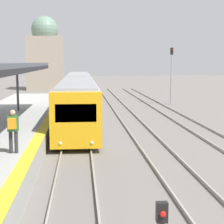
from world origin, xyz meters
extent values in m
cube|color=black|center=(-2.25, 16.12, 4.05)|extent=(0.08, 23.15, 0.24)
cylinder|color=#47474C|center=(-4.21, 25.38, 2.58)|extent=(0.16, 0.16, 3.19)
cylinder|color=#2D2D33|center=(-2.41, 12.65, 1.41)|extent=(0.14, 0.14, 0.85)
cylinder|color=#2D2D33|center=(-2.21, 12.65, 1.41)|extent=(0.14, 0.14, 0.85)
cube|color=#2D6638|center=(-2.31, 12.65, 2.14)|extent=(0.40, 0.22, 0.60)
sphere|color=tan|center=(-2.31, 12.65, 2.54)|extent=(0.22, 0.22, 0.22)
cube|color=orange|center=(-2.31, 12.45, 2.16)|extent=(0.30, 0.18, 0.40)
cube|color=gold|center=(0.00, 16.48, 1.63)|extent=(2.52, 0.70, 2.73)
cube|color=black|center=(0.00, 16.15, 2.01)|extent=(1.96, 0.04, 0.87)
sphere|color=#EFEACC|center=(-0.75, 16.14, 0.57)|extent=(0.16, 0.16, 0.16)
sphere|color=#EFEACC|center=(0.75, 16.14, 0.57)|extent=(0.16, 0.16, 0.16)
cube|color=#A8ADB7|center=(0.00, 24.84, 1.63)|extent=(2.52, 16.01, 2.73)
cube|color=gray|center=(0.00, 24.84, 3.06)|extent=(2.21, 15.69, 0.12)
cube|color=black|center=(0.00, 24.84, 1.93)|extent=(2.54, 14.73, 0.71)
cylinder|color=black|center=(-1.07, 19.64, 0.35)|extent=(0.12, 0.70, 0.70)
cylinder|color=black|center=(1.07, 19.64, 0.35)|extent=(0.12, 0.70, 0.70)
cylinder|color=black|center=(-1.07, 30.04, 0.35)|extent=(0.12, 0.70, 0.70)
cylinder|color=black|center=(1.07, 30.04, 0.35)|extent=(0.12, 0.70, 0.70)
cube|color=#A8ADB7|center=(0.00, 41.20, 1.63)|extent=(2.52, 16.01, 2.73)
cube|color=gray|center=(0.00, 41.20, 3.06)|extent=(2.21, 15.69, 0.12)
cube|color=black|center=(0.00, 41.20, 1.93)|extent=(2.54, 14.73, 0.71)
cylinder|color=black|center=(-1.07, 35.99, 0.35)|extent=(0.12, 0.70, 0.70)
cylinder|color=black|center=(1.07, 35.99, 0.35)|extent=(0.12, 0.70, 0.70)
cylinder|color=black|center=(-1.07, 46.40, 0.35)|extent=(0.12, 0.70, 0.70)
cylinder|color=black|center=(1.07, 46.40, 0.35)|extent=(0.12, 0.70, 0.70)
cube|color=black|center=(1.63, 4.61, 1.83)|extent=(0.20, 0.14, 0.36)
sphere|color=red|center=(1.63, 4.52, 1.83)|extent=(0.11, 0.11, 0.11)
cylinder|color=gray|center=(9.65, 36.85, 2.94)|extent=(0.14, 0.14, 5.89)
cube|color=black|center=(9.65, 36.85, 5.54)|extent=(0.28, 0.20, 0.70)
sphere|color=red|center=(9.65, 36.73, 5.68)|extent=(0.14, 0.14, 0.14)
cube|color=gray|center=(-5.37, 59.82, 4.19)|extent=(5.51, 5.51, 8.38)
sphere|color=slate|center=(-5.37, 59.82, 9.55)|extent=(4.24, 4.24, 4.24)
camera|label=1|loc=(0.25, -1.50, 4.42)|focal=60.00mm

